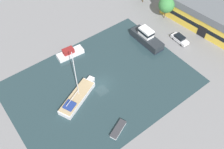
% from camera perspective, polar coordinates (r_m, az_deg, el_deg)
% --- Properties ---
extents(ground_plane, '(440.00, 440.00, 0.00)m').
position_cam_1_polar(ground_plane, '(54.15, -2.43, -2.11)').
color(ground_plane, slate).
extents(water_canal, '(28.03, 38.53, 0.01)m').
position_cam_1_polar(water_canal, '(54.14, -2.43, -2.11)').
color(water_canal, '#23383D').
rests_on(water_canal, ground).
extents(warehouse_building, '(28.78, 11.73, 6.15)m').
position_cam_1_polar(warehouse_building, '(70.07, 22.17, 11.67)').
color(warehouse_building, gold).
rests_on(warehouse_building, ground).
extents(quay_tree_near_building, '(4.29, 4.29, 6.40)m').
position_cam_1_polar(quay_tree_near_building, '(69.63, 12.37, 15.32)').
color(quay_tree_near_building, brown).
rests_on(quay_tree_near_building, ground).
extents(parked_car, '(4.83, 2.12, 1.63)m').
position_cam_1_polar(parked_car, '(65.00, 15.24, 7.88)').
color(parked_car, silver).
rests_on(parked_car, ground).
extents(sailboat_moored, '(6.58, 10.64, 13.10)m').
position_cam_1_polar(sailboat_moored, '(51.67, -7.87, -5.12)').
color(sailboat_moored, silver).
rests_on(sailboat_moored, water_canal).
extents(motor_cruiser, '(9.47, 3.23, 3.73)m').
position_cam_1_polar(motor_cruiser, '(62.86, 7.88, 8.35)').
color(motor_cruiser, '#23282D').
rests_on(motor_cruiser, water_canal).
extents(small_dinghy, '(2.87, 4.41, 0.63)m').
position_cam_1_polar(small_dinghy, '(47.83, 1.42, -12.42)').
color(small_dinghy, silver).
rests_on(small_dinghy, water_canal).
extents(cabin_boat, '(2.80, 6.56, 2.19)m').
position_cam_1_polar(cabin_boat, '(60.01, -9.60, 4.87)').
color(cabin_boat, silver).
rests_on(cabin_boat, water_canal).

